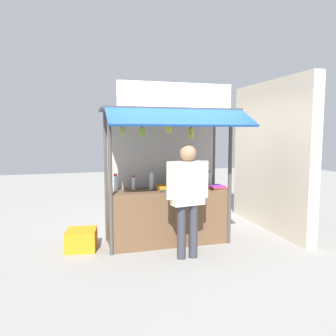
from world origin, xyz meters
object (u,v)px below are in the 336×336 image
water_bottle_right (134,183)px  water_bottle_rear_center (209,179)px  water_bottle_mid_right (151,182)px  magazine_stack_front_left (217,187)px  water_bottle_back_right (115,183)px  banana_bunch_inner_right (191,133)px  banana_bunch_leftmost (122,130)px  water_bottle_far_left (187,181)px  vendor_person (188,191)px  banana_bunch_inner_left (169,128)px  banana_bunch_rightmost (142,131)px  water_bottle_left (170,179)px  plastic_crate (81,240)px  magazine_stack_center (164,188)px

water_bottle_right → water_bottle_rear_center: bearing=-2.1°
water_bottle_mid_right → magazine_stack_front_left: 1.07m
water_bottle_right → magazine_stack_front_left: 1.35m
water_bottle_back_right → banana_bunch_inner_right: size_ratio=0.85×
water_bottle_back_right → banana_bunch_leftmost: bearing=-83.7°
water_bottle_far_left → vendor_person: (-0.27, -0.83, -0.01)m
water_bottle_mid_right → banana_bunch_leftmost: 1.10m
banana_bunch_inner_left → vendor_person: bearing=-58.7°
banana_bunch_rightmost → vendor_person: 1.06m
water_bottle_rear_center → water_bottle_left: 0.68m
water_bottle_right → banana_bunch_inner_right: (0.77, -0.57, 0.81)m
water_bottle_back_right → water_bottle_left: (0.92, 0.12, 0.01)m
magazine_stack_front_left → vendor_person: size_ratio=0.18×
banana_bunch_rightmost → magazine_stack_front_left: bearing=9.9°
water_bottle_rear_center → banana_bunch_leftmost: banana_bunch_leftmost is taller
water_bottle_rear_center → vendor_person: vendor_person is taller
water_bottle_far_left → water_bottle_mid_right: bearing=-177.5°
water_bottle_mid_right → vendor_person: size_ratio=0.17×
water_bottle_rear_center → magazine_stack_front_left: (0.01, -0.30, -0.10)m
banana_bunch_rightmost → banana_bunch_leftmost: bearing=-179.6°
water_bottle_mid_right → banana_bunch_inner_left: size_ratio=1.13×
water_bottle_right → water_bottle_far_left: 0.89m
water_bottle_mid_right → banana_bunch_leftmost: bearing=-137.4°
banana_bunch_rightmost → plastic_crate: banana_bunch_rightmost is taller
banana_bunch_leftmost → banana_bunch_inner_left: bearing=0.0°
magazine_stack_center → banana_bunch_inner_right: (0.33, -0.31, 0.87)m
water_bottle_left → magazine_stack_front_left: bearing=-28.1°
water_bottle_mid_right → vendor_person: (0.34, -0.80, -0.03)m
water_bottle_far_left → banana_bunch_leftmost: (-1.14, -0.51, 0.84)m
magazine_stack_front_left → banana_bunch_leftmost: (-1.56, -0.22, 0.92)m
water_bottle_mid_right → water_bottle_left: 0.36m
water_bottle_far_left → vendor_person: vendor_person is taller
water_bottle_left → banana_bunch_inner_right: banana_bunch_inner_right is taller
water_bottle_left → banana_bunch_rightmost: 1.14m
water_bottle_rear_center → banana_bunch_inner_right: size_ratio=0.84×
banana_bunch_rightmost → water_bottle_far_left: bearing=30.9°
magazine_stack_front_left → banana_bunch_rightmost: bearing=-170.1°
banana_bunch_inner_left → vendor_person: size_ratio=0.15×
plastic_crate → banana_bunch_inner_right: bearing=-15.6°
magazine_stack_center → plastic_crate: magazine_stack_center is taller
water_bottle_far_left → water_bottle_right: bearing=176.4°
magazine_stack_front_left → banana_bunch_leftmost: banana_bunch_leftmost is taller
vendor_person → plastic_crate: size_ratio=3.66×
water_bottle_back_right → magazine_stack_center: size_ratio=0.86×
water_bottle_mid_right → magazine_stack_front_left: (1.03, -0.26, -0.10)m
banana_bunch_inner_left → banana_bunch_rightmost: 0.39m
banana_bunch_inner_right → banana_bunch_inner_left: (-0.34, -0.00, 0.07)m
water_bottle_far_left → water_bottle_back_right: water_bottle_back_right is taller
banana_bunch_inner_right → banana_bunch_inner_left: 0.35m
banana_bunch_inner_right → banana_bunch_inner_left: bearing=-179.8°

